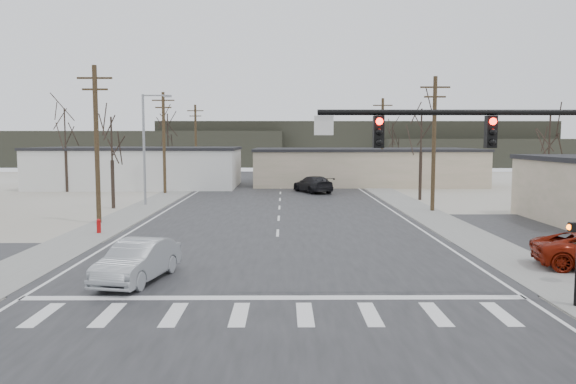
# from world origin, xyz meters

# --- Properties ---
(ground) EXTENTS (140.00, 140.00, 0.00)m
(ground) POSITION_xyz_m (0.00, 0.00, 0.00)
(ground) COLOR silver
(ground) RESTS_ON ground
(main_road) EXTENTS (18.00, 110.00, 0.05)m
(main_road) POSITION_xyz_m (0.00, 15.00, 0.02)
(main_road) COLOR black
(main_road) RESTS_ON ground
(cross_road) EXTENTS (90.00, 10.00, 0.04)m
(cross_road) POSITION_xyz_m (0.00, 0.00, 0.02)
(cross_road) COLOR black
(cross_road) RESTS_ON ground
(sidewalk_left) EXTENTS (3.00, 90.00, 0.06)m
(sidewalk_left) POSITION_xyz_m (-10.60, 20.00, 0.03)
(sidewalk_left) COLOR gray
(sidewalk_left) RESTS_ON ground
(sidewalk_right) EXTENTS (3.00, 90.00, 0.06)m
(sidewalk_right) POSITION_xyz_m (10.60, 20.00, 0.03)
(sidewalk_right) COLOR gray
(sidewalk_right) RESTS_ON ground
(traffic_signal_mast) EXTENTS (8.95, 0.43, 7.20)m
(traffic_signal_mast) POSITION_xyz_m (7.89, -6.20, 4.67)
(traffic_signal_mast) COLOR black
(traffic_signal_mast) RESTS_ON ground
(fire_hydrant) EXTENTS (0.24, 0.24, 0.87)m
(fire_hydrant) POSITION_xyz_m (-10.20, 8.00, 0.45)
(fire_hydrant) COLOR #A50C0C
(fire_hydrant) RESTS_ON ground
(building_left_far) EXTENTS (22.30, 12.30, 4.50)m
(building_left_far) POSITION_xyz_m (-16.00, 40.00, 2.26)
(building_left_far) COLOR silver
(building_left_far) RESTS_ON ground
(building_right_far) EXTENTS (26.30, 14.30, 4.30)m
(building_right_far) POSITION_xyz_m (10.00, 44.00, 2.15)
(building_right_far) COLOR #C8AF99
(building_right_far) RESTS_ON ground
(upole_left_b) EXTENTS (2.20, 0.30, 10.00)m
(upole_left_b) POSITION_xyz_m (-11.50, 12.00, 5.22)
(upole_left_b) COLOR #453820
(upole_left_b) RESTS_ON ground
(upole_left_c) EXTENTS (2.20, 0.30, 10.00)m
(upole_left_c) POSITION_xyz_m (-11.50, 32.00, 5.22)
(upole_left_c) COLOR #453820
(upole_left_c) RESTS_ON ground
(upole_left_d) EXTENTS (2.20, 0.30, 10.00)m
(upole_left_d) POSITION_xyz_m (-11.50, 52.00, 5.22)
(upole_left_d) COLOR #453820
(upole_left_d) RESTS_ON ground
(upole_right_a) EXTENTS (2.20, 0.30, 10.00)m
(upole_right_a) POSITION_xyz_m (11.50, 18.00, 5.22)
(upole_right_a) COLOR #453820
(upole_right_a) RESTS_ON ground
(upole_right_b) EXTENTS (2.20, 0.30, 10.00)m
(upole_right_b) POSITION_xyz_m (11.50, 40.00, 5.22)
(upole_right_b) COLOR #453820
(upole_right_b) RESTS_ON ground
(streetlight_main) EXTENTS (2.40, 0.25, 9.00)m
(streetlight_main) POSITION_xyz_m (-10.80, 22.00, 5.09)
(streetlight_main) COLOR gray
(streetlight_main) RESTS_ON ground
(tree_left_near) EXTENTS (3.30, 3.30, 7.35)m
(tree_left_near) POSITION_xyz_m (-13.00, 20.00, 5.23)
(tree_left_near) COLOR #32271F
(tree_left_near) RESTS_ON ground
(tree_right_mid) EXTENTS (3.74, 3.74, 8.33)m
(tree_right_mid) POSITION_xyz_m (12.50, 26.00, 5.93)
(tree_right_mid) COLOR #32271F
(tree_right_mid) RESTS_ON ground
(tree_left_far) EXTENTS (3.96, 3.96, 8.82)m
(tree_left_far) POSITION_xyz_m (-14.00, 46.00, 6.28)
(tree_left_far) COLOR #32271F
(tree_left_far) RESTS_ON ground
(tree_right_far) EXTENTS (3.52, 3.52, 7.84)m
(tree_right_far) POSITION_xyz_m (15.00, 52.00, 5.58)
(tree_right_far) COLOR #32271F
(tree_right_far) RESTS_ON ground
(tree_lot) EXTENTS (3.52, 3.52, 7.84)m
(tree_lot) POSITION_xyz_m (22.00, 22.00, 5.58)
(tree_lot) COLOR #32271F
(tree_lot) RESTS_ON ground
(tree_left_mid) EXTENTS (3.96, 3.96, 8.82)m
(tree_left_mid) POSITION_xyz_m (-22.00, 34.00, 6.28)
(tree_left_mid) COLOR #32271F
(tree_left_mid) RESTS_ON ground
(hill_left) EXTENTS (70.00, 18.00, 7.00)m
(hill_left) POSITION_xyz_m (-35.00, 92.00, 3.50)
(hill_left) COLOR #333026
(hill_left) RESTS_ON ground
(hill_center) EXTENTS (80.00, 18.00, 9.00)m
(hill_center) POSITION_xyz_m (15.00, 96.00, 4.50)
(hill_center) COLOR #333026
(hill_center) RESTS_ON ground
(hill_right) EXTENTS (60.00, 18.00, 5.50)m
(hill_right) POSITION_xyz_m (50.00, 90.00, 2.75)
(hill_right) COLOR #333026
(hill_right) RESTS_ON ground
(sedan_crossing) EXTENTS (2.54, 4.90, 1.54)m
(sedan_crossing) POSITION_xyz_m (-5.15, -2.88, 0.82)
(sedan_crossing) COLOR #909499
(sedan_crossing) RESTS_ON main_road
(car_far_a) EXTENTS (4.35, 6.18, 1.66)m
(car_far_a) POSITION_xyz_m (3.29, 32.65, 0.88)
(car_far_a) COLOR black
(car_far_a) RESTS_ON main_road
(car_far_b) EXTENTS (2.80, 4.93, 1.58)m
(car_far_b) POSITION_xyz_m (-1.83, 50.52, 0.84)
(car_far_b) COLOR black
(car_far_b) RESTS_ON main_road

